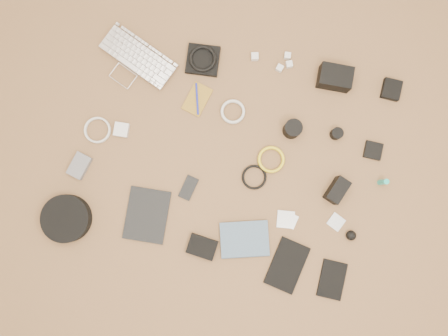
% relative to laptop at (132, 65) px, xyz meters
% --- Properties ---
extents(room_shell, '(4.04, 4.04, 2.58)m').
position_rel_laptop_xyz_m(room_shell, '(0.53, -0.34, 1.24)').
color(room_shell, brown).
rests_on(room_shell, ground).
extents(laptop, '(0.42, 0.37, 0.03)m').
position_rel_laptop_xyz_m(laptop, '(0.00, 0.00, 0.00)').
color(laptop, silver).
rests_on(laptop, ground).
extents(headphone_pouch, '(0.16, 0.15, 0.03)m').
position_rel_laptop_xyz_m(headphone_pouch, '(0.31, 0.09, -0.00)').
color(headphone_pouch, black).
rests_on(headphone_pouch, ground).
extents(headphones, '(0.14, 0.14, 0.02)m').
position_rel_laptop_xyz_m(headphones, '(0.31, 0.09, 0.02)').
color(headphones, black).
rests_on(headphones, headphone_pouch).
extents(charger_a, '(0.04, 0.04, 0.03)m').
position_rel_laptop_xyz_m(charger_a, '(0.55, 0.16, 0.00)').
color(charger_a, silver).
rests_on(charger_a, ground).
extents(charger_b, '(0.03, 0.03, 0.03)m').
position_rel_laptop_xyz_m(charger_b, '(0.69, 0.19, -0.00)').
color(charger_b, silver).
rests_on(charger_b, ground).
extents(charger_c, '(0.04, 0.04, 0.03)m').
position_rel_laptop_xyz_m(charger_c, '(0.71, 0.16, -0.00)').
color(charger_c, silver).
rests_on(charger_c, ground).
extents(charger_d, '(0.04, 0.04, 0.03)m').
position_rel_laptop_xyz_m(charger_d, '(0.67, 0.13, -0.00)').
color(charger_d, silver).
rests_on(charger_d, ground).
extents(dslr_camera, '(0.15, 0.10, 0.08)m').
position_rel_laptop_xyz_m(dslr_camera, '(0.92, 0.13, 0.03)').
color(dslr_camera, black).
rests_on(dslr_camera, ground).
extents(lens_pouch, '(0.08, 0.09, 0.03)m').
position_rel_laptop_xyz_m(lens_pouch, '(1.19, 0.14, 0.00)').
color(lens_pouch, black).
rests_on(lens_pouch, ground).
extents(notebook_olive, '(0.13, 0.16, 0.01)m').
position_rel_laptop_xyz_m(notebook_olive, '(0.33, -0.09, -0.01)').
color(notebook_olive, olive).
rests_on(notebook_olive, ground).
extents(pen_blue, '(0.05, 0.14, 0.01)m').
position_rel_laptop_xyz_m(pen_blue, '(0.33, -0.09, -0.00)').
color(pen_blue, '#151EAD').
rests_on(pen_blue, notebook_olive).
extents(cable_white_a, '(0.15, 0.15, 0.01)m').
position_rel_laptop_xyz_m(cable_white_a, '(0.50, -0.11, -0.01)').
color(cable_white_a, silver).
rests_on(cable_white_a, ground).
extents(lens_a, '(0.08, 0.08, 0.09)m').
position_rel_laptop_xyz_m(lens_a, '(0.78, -0.14, 0.03)').
color(lens_a, black).
rests_on(lens_a, ground).
extents(lens_b, '(0.07, 0.07, 0.05)m').
position_rel_laptop_xyz_m(lens_b, '(0.98, -0.12, 0.01)').
color(lens_b, black).
rests_on(lens_b, ground).
extents(card_reader, '(0.08, 0.08, 0.02)m').
position_rel_laptop_xyz_m(card_reader, '(1.16, -0.16, -0.00)').
color(card_reader, black).
rests_on(card_reader, ground).
extents(power_brick, '(0.07, 0.07, 0.03)m').
position_rel_laptop_xyz_m(power_brick, '(0.02, -0.30, -0.00)').
color(power_brick, silver).
rests_on(power_brick, ground).
extents(cable_white_b, '(0.14, 0.14, 0.01)m').
position_rel_laptop_xyz_m(cable_white_b, '(-0.09, -0.33, -0.01)').
color(cable_white_b, silver).
rests_on(cable_white_b, ground).
extents(cable_black, '(0.13, 0.13, 0.01)m').
position_rel_laptop_xyz_m(cable_black, '(0.66, -0.39, -0.01)').
color(cable_black, black).
rests_on(cable_black, ground).
extents(cable_yellow, '(0.14, 0.14, 0.01)m').
position_rel_laptop_xyz_m(cable_yellow, '(0.71, -0.29, -0.01)').
color(cable_yellow, gold).
rests_on(cable_yellow, ground).
extents(flash, '(0.10, 0.13, 0.09)m').
position_rel_laptop_xyz_m(flash, '(1.02, -0.37, 0.03)').
color(flash, black).
rests_on(flash, ground).
extents(lens_cleaner, '(0.03, 0.03, 0.08)m').
position_rel_laptop_xyz_m(lens_cleaner, '(1.22, -0.29, 0.03)').
color(lens_cleaner, '#1AAB9C').
rests_on(lens_cleaner, ground).
extents(battery_charger, '(0.10, 0.13, 0.03)m').
position_rel_laptop_xyz_m(battery_charger, '(-0.13, -0.50, 0.00)').
color(battery_charger, slate).
rests_on(battery_charger, ground).
extents(tablet, '(0.20, 0.25, 0.01)m').
position_rel_laptop_xyz_m(tablet, '(0.22, -0.65, -0.01)').
color(tablet, black).
rests_on(tablet, ground).
extents(phone, '(0.08, 0.12, 0.01)m').
position_rel_laptop_xyz_m(phone, '(0.37, -0.50, -0.01)').
color(phone, black).
rests_on(phone, ground).
extents(filter_case_left, '(0.09, 0.09, 0.01)m').
position_rel_laptop_xyz_m(filter_case_left, '(0.83, -0.54, -0.01)').
color(filter_case_left, silver).
rests_on(filter_case_left, ground).
extents(filter_case_mid, '(0.08, 0.08, 0.01)m').
position_rel_laptop_xyz_m(filter_case_mid, '(0.85, -0.54, -0.01)').
color(filter_case_mid, silver).
rests_on(filter_case_mid, ground).
extents(filter_case_right, '(0.08, 0.08, 0.01)m').
position_rel_laptop_xyz_m(filter_case_right, '(1.06, -0.51, -0.01)').
color(filter_case_right, silver).
rests_on(filter_case_right, ground).
extents(air_blower, '(0.05, 0.05, 0.05)m').
position_rel_laptop_xyz_m(air_blower, '(1.13, -0.55, 0.01)').
color(air_blower, black).
rests_on(air_blower, ground).
extents(headphone_case, '(0.28, 0.28, 0.06)m').
position_rel_laptop_xyz_m(headphone_case, '(-0.13, -0.74, 0.02)').
color(headphone_case, black).
rests_on(headphone_case, ground).
extents(drive_case, '(0.13, 0.10, 0.03)m').
position_rel_laptop_xyz_m(drive_case, '(0.49, -0.74, 0.00)').
color(drive_case, black).
rests_on(drive_case, ground).
extents(paperback, '(0.25, 0.21, 0.02)m').
position_rel_laptop_xyz_m(paperback, '(0.69, -0.75, -0.00)').
color(paperback, '#455C75').
rests_on(paperback, ground).
extents(notebook_black_a, '(0.18, 0.24, 0.02)m').
position_rel_laptop_xyz_m(notebook_black_a, '(0.88, -0.74, -0.01)').
color(notebook_black_a, black).
rests_on(notebook_black_a, ground).
extents(notebook_black_b, '(0.11, 0.17, 0.01)m').
position_rel_laptop_xyz_m(notebook_black_b, '(1.09, -0.76, -0.01)').
color(notebook_black_b, black).
rests_on(notebook_black_b, ground).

